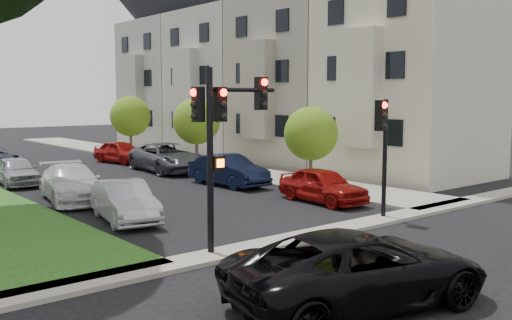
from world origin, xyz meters
TOP-DOWN VIEW (x-y plane):
  - ground at (0.00, 0.00)m, footprint 140.00×140.00m
  - sidewalk_right at (6.75, 24.00)m, footprint 3.50×44.00m
  - sidewalk_cross at (0.00, 2.00)m, footprint 60.00×1.00m
  - house_a at (12.45, 8.00)m, footprint 7.70×7.55m
  - house_b at (12.45, 15.50)m, footprint 7.70×7.55m
  - house_c at (12.45, 23.00)m, footprint 7.70×7.55m
  - house_d at (12.45, 30.50)m, footprint 7.70×7.55m
  - small_tree_a at (6.20, 8.65)m, footprint 2.46×2.46m
  - small_tree_b at (6.20, 18.00)m, footprint 2.71×2.71m
  - small_tree_c at (6.20, 26.24)m, footprint 2.78×2.78m
  - traffic_signal_main at (-3.42, 2.23)m, footprint 2.37×0.61m
  - traffic_signal_secondary at (3.10, 2.19)m, footprint 0.53×0.42m
  - car_cross_near at (-3.57, -2.54)m, footprint 5.80×3.52m
  - car_parked_0 at (3.90, 5.67)m, footprint 1.86×4.10m
  - car_parked_1 at (3.57, 11.37)m, footprint 1.73×4.46m
  - car_parked_2 at (3.97, 17.50)m, footprint 3.14×5.89m
  - car_parked_3 at (3.84, 22.95)m, footprint 2.33×4.32m
  - car_parked_5 at (-3.61, 7.46)m, footprint 2.18×4.25m
  - car_parked_6 at (-3.54, 12.13)m, footprint 2.82×5.17m
  - car_parked_7 at (-3.96, 17.80)m, footprint 1.85×3.99m

SIDE VIEW (x-z plane):
  - ground at x=0.00m, z-range 0.00..0.00m
  - sidewalk_right at x=6.75m, z-range 0.00..0.12m
  - sidewalk_cross at x=0.00m, z-range 0.00..0.12m
  - car_parked_7 at x=-3.96m, z-range 0.00..1.32m
  - car_parked_5 at x=-3.61m, z-range 0.00..1.34m
  - car_parked_0 at x=3.90m, z-range 0.00..1.36m
  - car_parked_3 at x=3.84m, z-range 0.00..1.40m
  - car_parked_6 at x=-3.54m, z-range 0.00..1.42m
  - car_parked_1 at x=3.57m, z-range 0.00..1.45m
  - car_cross_near at x=-3.57m, z-range 0.00..1.50m
  - car_parked_2 at x=3.97m, z-range 0.00..1.57m
  - small_tree_a at x=6.20m, z-range 0.61..4.29m
  - small_tree_b at x=6.20m, z-range 0.67..4.74m
  - small_tree_c at x=6.20m, z-range 0.69..4.85m
  - traffic_signal_secondary at x=3.10m, z-range 0.80..4.82m
  - traffic_signal_main at x=-3.42m, z-range 0.92..5.76m
  - house_a at x=12.45m, z-range -1.05..14.92m
  - house_b at x=12.45m, z-range -1.05..14.92m
  - house_c at x=12.45m, z-range -1.05..14.92m
  - house_d at x=12.45m, z-range -1.05..14.92m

